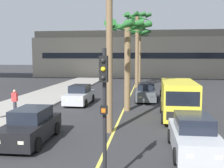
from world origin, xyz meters
name	(u,v)px	position (x,y,z in m)	size (l,w,h in m)	color
lane_stripe_center	(127,102)	(0.00, 24.00, 0.00)	(0.14, 56.00, 0.01)	#DBCC4C
pier_building_backdrop	(139,55)	(0.00, 52.56, 4.11)	(38.40, 8.04, 8.34)	#BCB29E
car_queue_front	(80,95)	(-3.81, 22.52, 0.72)	(1.90, 4.13, 1.56)	#B7BABF
car_queue_second	(171,91)	(3.82, 26.35, 0.72)	(1.88, 4.12, 1.56)	black
car_queue_third	(194,136)	(3.62, 11.97, 0.72)	(1.86, 4.11, 1.56)	#B7BABF
car_queue_fourth	(31,127)	(-3.60, 12.53, 0.72)	(1.90, 4.14, 1.56)	black
car_queue_fifth	(146,93)	(1.56, 24.85, 0.72)	(1.90, 4.13, 1.56)	#4C5156
delivery_van	(178,98)	(3.66, 18.24, 1.29)	(2.24, 5.29, 2.36)	yellow
traffic_light_median_near	(104,99)	(0.49, 8.58, 2.71)	(0.24, 0.37, 4.20)	black
palm_tree_near_median	(137,28)	(0.36, 34.25, 7.26)	(3.44, 3.44, 9.12)	brown
palm_tree_far_median	(127,37)	(0.24, 20.31, 5.30)	(3.46, 3.53, 6.48)	brown
palm_tree_farthest_median	(140,39)	(0.52, 39.70, 6.28)	(3.24, 3.27, 7.59)	brown
pedestrian_mid_block	(15,101)	(-6.87, 17.48, 1.00)	(0.34, 0.22, 1.62)	#2D2D38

